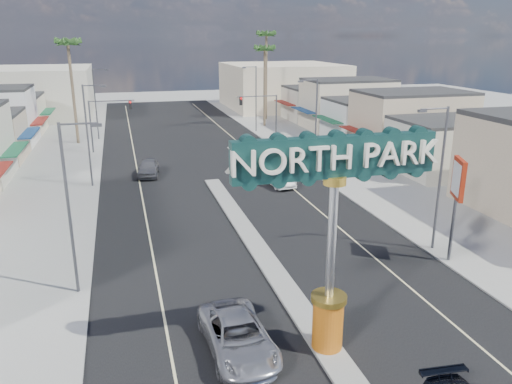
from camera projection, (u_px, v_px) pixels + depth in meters
ground at (210, 178)px, 47.22m from camera, size 160.00×160.00×0.00m
road at (210, 178)px, 47.22m from camera, size 20.00×120.00×0.01m
median_island at (254, 242)px, 32.47m from camera, size 1.30×30.00×0.16m
sidewalk_left at (52, 189)px, 43.66m from camera, size 8.00×120.00×0.12m
sidewalk_right at (345, 168)px, 50.74m from camera, size 8.00×120.00×0.12m
storefront_row_right at (374, 116)px, 64.35m from camera, size 12.00×42.00×6.00m
backdrop_far_left at (28, 93)px, 81.87m from camera, size 20.00×20.00×8.00m
backdrop_far_right at (282, 86)px, 92.99m from camera, size 20.00×20.00×8.00m
gateway_sign at (333, 221)px, 19.66m from camera, size 8.20×1.50×9.15m
traffic_signal_left at (107, 116)px, 56.50m from camera, size 5.09×0.45×6.00m
traffic_signal_right at (262, 109)px, 61.14m from camera, size 5.09×0.45×6.00m
streetlight_l_near at (71, 201)px, 24.66m from camera, size 2.03×0.22×9.00m
streetlight_l_mid at (89, 131)px, 43.07m from camera, size 2.03×0.22×9.00m
streetlight_l_far at (97, 100)px, 63.31m from camera, size 2.03×0.22×9.00m
streetlight_r_near at (438, 172)px, 29.94m from camera, size 2.03×0.22×9.00m
streetlight_r_mid at (314, 120)px, 48.34m from camera, size 2.03×0.22×9.00m
streetlight_r_far at (255, 95)px, 68.58m from camera, size 2.03×0.22×9.00m
palm_left_far at (68, 48)px, 58.90m from camera, size 2.60×2.60×13.10m
palm_right_mid at (265, 53)px, 71.26m from camera, size 2.60×2.60×12.10m
palm_right_far at (266, 39)px, 76.75m from camera, size 2.60×2.60×14.10m
suv_left at (238, 336)px, 21.06m from camera, size 2.80×5.66×1.54m
car_parked_left at (148, 168)px, 47.96m from camera, size 2.51×4.89×1.59m
car_parked_right at (277, 177)px, 44.91m from camera, size 2.22×4.88×1.55m
bank_pylon_sign at (458, 185)px, 28.40m from camera, size 0.95×1.88×6.19m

